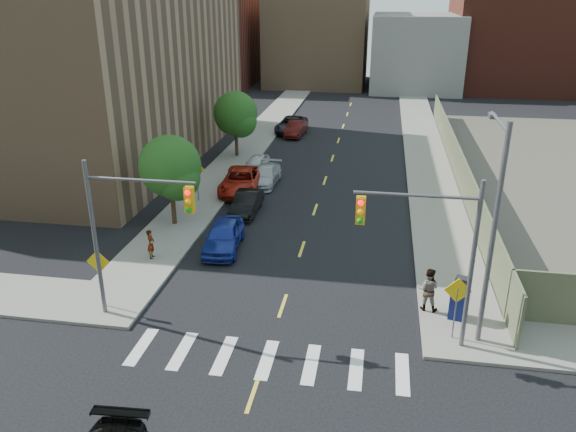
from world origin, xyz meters
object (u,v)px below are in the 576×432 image
(parked_car_black, at_px, (247,203))
(parked_car_red, at_px, (242,181))
(pedestrian_east, at_px, (428,289))
(payphone, at_px, (460,297))
(pedestrian_west, at_px, (151,244))
(mailbox, at_px, (457,303))
(parked_car_blue, at_px, (224,236))
(parked_car_maroon, at_px, (296,128))
(parked_car_grey, at_px, (291,125))
(parked_car_silver, at_px, (265,175))
(parked_car_white, at_px, (256,164))

(parked_car_black, relative_size, parked_car_red, 0.73)
(parked_car_black, relative_size, pedestrian_east, 2.10)
(payphone, height_order, pedestrian_west, payphone)
(mailbox, bearing_deg, parked_car_red, 144.12)
(mailbox, xyz_separation_m, payphone, (0.14, 0.23, 0.20))
(pedestrian_west, relative_size, pedestrian_east, 0.80)
(mailbox, height_order, pedestrian_west, pedestrian_west)
(parked_car_blue, distance_m, parked_car_maroon, 25.82)
(parked_car_blue, distance_m, pedestrian_west, 3.87)
(parked_car_red, xyz_separation_m, pedestrian_west, (-2.02, -11.26, 0.14))
(parked_car_maroon, height_order, payphone, payphone)
(mailbox, bearing_deg, pedestrian_west, 179.87)
(mailbox, distance_m, pedestrian_east, 1.34)
(parked_car_maroon, distance_m, parked_car_grey, 1.65)
(mailbox, bearing_deg, parked_car_silver, 137.89)
(parked_car_red, relative_size, parked_car_maroon, 1.30)
(parked_car_blue, bearing_deg, parked_car_white, 90.34)
(parked_car_silver, distance_m, parked_car_maroon, 14.69)
(parked_car_silver, relative_size, pedestrian_west, 2.91)
(parked_car_white, relative_size, parked_car_grey, 0.69)
(pedestrian_west, bearing_deg, parked_car_black, -33.60)
(parked_car_red, xyz_separation_m, parked_car_grey, (0.58, 18.02, -0.05))
(parked_car_white, bearing_deg, parked_car_blue, -79.92)
(parked_car_black, xyz_separation_m, parked_car_red, (-1.30, 3.92, 0.11))
(payphone, bearing_deg, parked_car_maroon, 127.88)
(parked_car_grey, bearing_deg, parked_car_maroon, -59.94)
(parked_car_silver, relative_size, pedestrian_east, 2.31)
(parked_car_white, relative_size, parked_car_maroon, 0.84)
(parked_car_blue, distance_m, parked_car_grey, 27.31)
(parked_car_red, distance_m, mailbox, 19.57)
(pedestrian_east, bearing_deg, parked_car_red, -40.91)
(parked_car_white, height_order, pedestrian_west, pedestrian_west)
(parked_car_silver, xyz_separation_m, parked_car_grey, (-0.72, 16.18, 0.08))
(parked_car_maroon, bearing_deg, parked_car_red, -90.27)
(pedestrian_east, bearing_deg, mailbox, 163.72)
(payphone, bearing_deg, parked_car_blue, 173.52)
(parked_car_blue, xyz_separation_m, parked_car_black, (0.00, 5.37, -0.09))
(payphone, distance_m, pedestrian_west, 15.47)
(parked_car_blue, xyz_separation_m, pedestrian_east, (10.50, -4.79, 0.36))
(parked_car_black, xyz_separation_m, parked_car_grey, (-0.72, 21.93, 0.06))
(parked_car_grey, bearing_deg, parked_car_silver, -83.15)
(parked_car_grey, height_order, pedestrian_east, pedestrian_east)
(parked_car_red, relative_size, parked_car_grey, 1.06)
(parked_car_white, bearing_deg, payphone, -50.75)
(parked_car_black, distance_m, parked_car_maroon, 20.45)
(pedestrian_west, bearing_deg, parked_car_white, -16.49)
(parked_car_red, relative_size, payphone, 3.07)
(parked_car_blue, xyz_separation_m, parked_car_grey, (-0.72, 27.30, -0.03))
(parked_car_blue, xyz_separation_m, parked_car_white, (-1.30, 13.97, -0.15))
(parked_car_red, height_order, parked_car_grey, parked_car_red)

